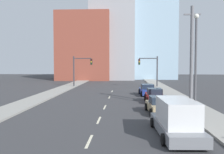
% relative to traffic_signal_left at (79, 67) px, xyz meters
% --- Properties ---
extents(sidewalk_left, '(2.96, 94.11, 0.16)m').
position_rel_traffic_signal_left_xyz_m(sidewalk_left, '(-2.07, 5.94, -3.59)').
color(sidewalk_left, gray).
rests_on(sidewalk_left, ground).
extents(sidewalk_right, '(2.96, 94.11, 0.16)m').
position_rel_traffic_signal_left_xyz_m(sidewalk_right, '(15.02, 5.94, -3.59)').
color(sidewalk_right, gray).
rests_on(sidewalk_right, ground).
extents(lane_stripe_at_9m, '(0.16, 2.40, 0.01)m').
position_rel_traffic_signal_left_xyz_m(lane_stripe_at_9m, '(6.48, -32.54, -3.67)').
color(lane_stripe_at_9m, beige).
rests_on(lane_stripe_at_9m, ground).
extents(lane_stripe_at_14m, '(0.16, 2.40, 0.01)m').
position_rel_traffic_signal_left_xyz_m(lane_stripe_at_14m, '(6.48, -27.34, -3.67)').
color(lane_stripe_at_14m, beige).
rests_on(lane_stripe_at_14m, ground).
extents(lane_stripe_at_19m, '(0.16, 2.40, 0.01)m').
position_rel_traffic_signal_left_xyz_m(lane_stripe_at_19m, '(6.48, -21.64, -3.67)').
color(lane_stripe_at_19m, beige).
rests_on(lane_stripe_at_19m, ground).
extents(lane_stripe_at_27m, '(0.16, 2.40, 0.01)m').
position_rel_traffic_signal_left_xyz_m(lane_stripe_at_27m, '(6.48, -14.17, -3.67)').
color(lane_stripe_at_27m, beige).
rests_on(lane_stripe_at_27m, ground).
extents(lane_stripe_at_34m, '(0.16, 2.40, 0.01)m').
position_rel_traffic_signal_left_xyz_m(lane_stripe_at_34m, '(6.48, -7.19, -3.67)').
color(lane_stripe_at_34m, beige).
rests_on(lane_stripe_at_34m, ground).
extents(building_brick_left, '(14.00, 16.00, 17.94)m').
position_rel_traffic_signal_left_xyz_m(building_brick_left, '(-2.48, 24.35, 5.29)').
color(building_brick_left, brown).
rests_on(building_brick_left, ground).
extents(building_office_center, '(12.00, 20.00, 24.25)m').
position_rel_traffic_signal_left_xyz_m(building_office_center, '(5.03, 28.35, 8.45)').
color(building_office_center, '#99999E').
rests_on(building_office_center, ground).
extents(building_glass_right, '(13.00, 20.00, 32.07)m').
position_rel_traffic_signal_left_xyz_m(building_glass_right, '(16.48, 32.35, 12.36)').
color(building_glass_right, '#99B7CC').
rests_on(building_glass_right, ground).
extents(traffic_signal_left, '(3.58, 0.35, 5.72)m').
position_rel_traffic_signal_left_xyz_m(traffic_signal_left, '(0.00, 0.00, 0.00)').
color(traffic_signal_left, '#38383D').
rests_on(traffic_signal_left, ground).
extents(traffic_signal_right, '(3.58, 0.35, 5.72)m').
position_rel_traffic_signal_left_xyz_m(traffic_signal_right, '(13.38, 0.00, 0.00)').
color(traffic_signal_right, '#38383D').
rests_on(traffic_signal_right, ground).
extents(utility_pole_right_mid, '(1.60, 0.32, 9.81)m').
position_rel_traffic_signal_left_xyz_m(utility_pole_right_mid, '(14.87, -21.59, 1.35)').
color(utility_pole_right_mid, slate).
rests_on(utility_pole_right_mid, ground).
extents(street_lamp, '(0.44, 0.44, 8.73)m').
position_rel_traffic_signal_left_xyz_m(street_lamp, '(14.79, -23.28, 1.36)').
color(street_lamp, '#4C4C51').
rests_on(street_lamp, ground).
extents(box_truck_gray, '(2.55, 6.25, 2.19)m').
position_rel_traffic_signal_left_xyz_m(box_truck_gray, '(11.47, -31.29, -2.64)').
color(box_truck_gray, slate).
rests_on(box_truck_gray, ground).
extents(sedan_tan, '(2.31, 4.40, 1.46)m').
position_rel_traffic_signal_left_xyz_m(sedan_tan, '(11.45, -24.38, -3.01)').
color(sedan_tan, tan).
rests_on(sedan_tan, ground).
extents(sedan_red, '(2.07, 4.28, 1.55)m').
position_rel_traffic_signal_left_xyz_m(sedan_red, '(11.77, -18.06, -2.97)').
color(sedan_red, red).
rests_on(sedan_red, ground).
extents(sedan_blue, '(2.22, 4.63, 1.52)m').
position_rel_traffic_signal_left_xyz_m(sedan_blue, '(11.53, -11.84, -2.98)').
color(sedan_blue, navy).
rests_on(sedan_blue, ground).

